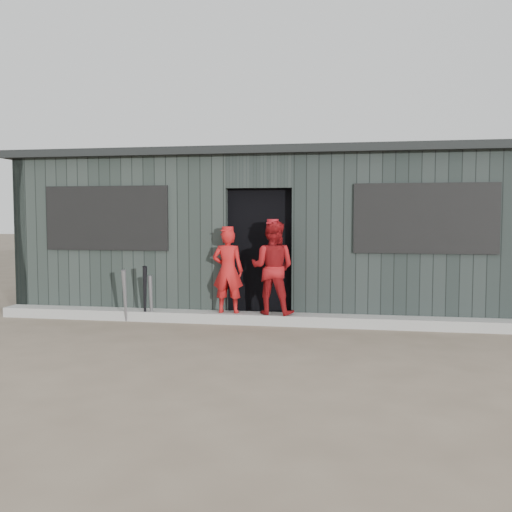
% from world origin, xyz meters
% --- Properties ---
extents(ground, '(80.00, 80.00, 0.00)m').
position_xyz_m(ground, '(0.00, 0.00, 0.00)').
color(ground, brown).
rests_on(ground, ground).
extents(curb, '(8.00, 0.36, 0.15)m').
position_xyz_m(curb, '(0.00, 1.82, 0.07)').
color(curb, gray).
rests_on(curb, ground).
extents(bat_left, '(0.12, 0.26, 0.80)m').
position_xyz_m(bat_left, '(-1.94, 1.56, 0.40)').
color(bat_left, gray).
rests_on(bat_left, ground).
extents(bat_mid, '(0.08, 0.16, 0.71)m').
position_xyz_m(bat_mid, '(-1.57, 1.65, 0.35)').
color(bat_mid, slate).
rests_on(bat_mid, ground).
extents(bat_right, '(0.17, 0.27, 0.85)m').
position_xyz_m(bat_right, '(-1.65, 1.62, 0.43)').
color(bat_right, black).
rests_on(bat_right, ground).
extents(player_red_left, '(0.47, 0.31, 1.25)m').
position_xyz_m(player_red_left, '(-0.42, 1.81, 0.78)').
color(player_red_left, '#B21516').
rests_on(player_red_left, curb).
extents(player_red_right, '(0.73, 0.60, 1.36)m').
position_xyz_m(player_red_right, '(0.24, 1.82, 0.83)').
color(player_red_right, maroon).
rests_on(player_red_right, curb).
extents(player_grey_back, '(0.72, 0.50, 1.41)m').
position_xyz_m(player_grey_back, '(0.45, 2.40, 0.70)').
color(player_grey_back, '#B1B1B1').
rests_on(player_grey_back, ground).
extents(dugout, '(8.30, 3.30, 2.62)m').
position_xyz_m(dugout, '(-0.00, 3.50, 1.29)').
color(dugout, black).
rests_on(dugout, ground).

